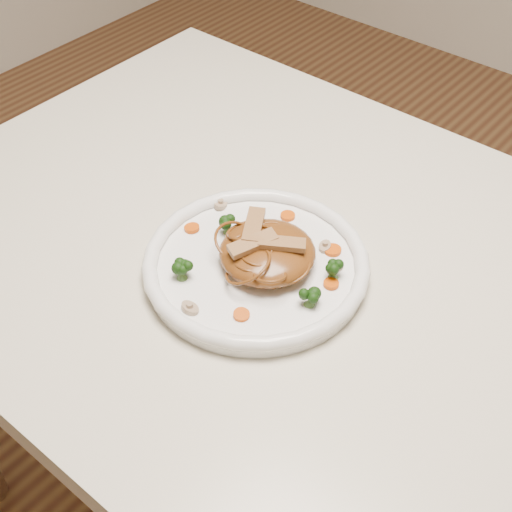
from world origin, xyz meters
The scene contains 19 objects.
table centered at (0.00, 0.00, 0.65)m, with size 1.20×0.80×0.75m.
plate centered at (-0.05, -0.05, 0.76)m, with size 0.29×0.29×0.02m, color white.
noodle_mound centered at (-0.04, -0.04, 0.79)m, with size 0.12×0.12×0.04m, color brown.
chicken_a centered at (-0.02, -0.04, 0.81)m, with size 0.06×0.02×0.01m, color #AB7F50.
chicken_b centered at (-0.07, -0.04, 0.81)m, with size 0.07×0.02×0.01m, color #AB7F50.
chicken_c centered at (-0.05, -0.06, 0.81)m, with size 0.06×0.02×0.01m, color #AB7F50.
broccoli_0 centered at (0.04, -0.01, 0.78)m, with size 0.03×0.03×0.03m, color #15340A, non-canonical shape.
broccoli_1 centered at (-0.12, -0.03, 0.78)m, with size 0.03×0.03×0.03m, color #15340A, non-canonical shape.
broccoli_2 centered at (-0.11, -0.13, 0.78)m, with size 0.03×0.03×0.03m, color #15340A, non-canonical shape.
broccoli_3 centered at (0.04, -0.07, 0.78)m, with size 0.03×0.03×0.03m, color #15340A, non-canonical shape.
carrot_0 centered at (0.01, 0.03, 0.77)m, with size 0.02×0.02×0.01m, color #CB4907.
carrot_1 centered at (-0.16, -0.06, 0.77)m, with size 0.02×0.02×0.01m, color #CB4907.
carrot_2 centered at (0.04, -0.02, 0.77)m, with size 0.02×0.02×0.01m, color #CB4907.
carrot_3 centered at (-0.08, 0.04, 0.77)m, with size 0.02×0.02×0.01m, color #CB4907.
carrot_4 centered at (-0.01, -0.14, 0.77)m, with size 0.02×0.02×0.01m, color #CB4907.
mushroom_0 centered at (-0.06, -0.17, 0.77)m, with size 0.02×0.02×0.01m, color tan.
mushroom_1 centered at (0.03, 0.00, 0.77)m, with size 0.02×0.02×0.01m, color tan.
mushroom_2 centered at (-0.17, 0.00, 0.77)m, with size 0.03×0.03×0.01m, color tan.
mushroom_3 centered at (0.00, 0.03, 0.77)m, with size 0.02×0.02×0.01m, color tan.
Camera 1 is at (0.37, -0.56, 1.41)m, focal length 50.27 mm.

